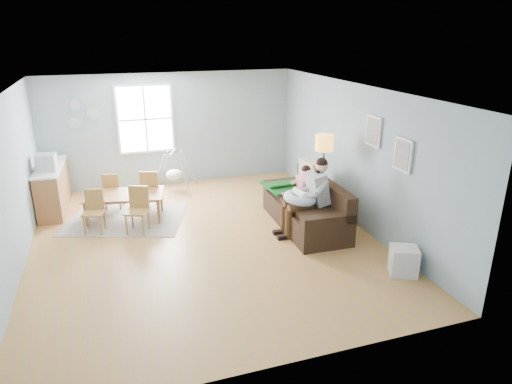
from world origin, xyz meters
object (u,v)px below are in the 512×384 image
object	(u,v)px
father	(309,194)
floor_lamp	(324,150)
baby_swing	(174,174)
chair_nw	(113,189)
sofa	(308,210)
storage_cube	(403,261)
chair_sw	(94,209)
monitor	(46,162)
chair_ne	(151,187)
chair_se	(138,207)
dining_table	(125,207)
toddler	(301,184)
counter	(53,188)

from	to	relation	value
father	floor_lamp	size ratio (longest dim) A/B	0.83
baby_swing	chair_nw	bearing A→B (deg)	-152.48
chair_nw	sofa	bearing A→B (deg)	-30.50
storage_cube	floor_lamp	bearing A→B (deg)	95.82
chair_sw	monitor	xyz separation A→B (m)	(-0.83, 1.10, 0.69)
chair_sw	father	bearing A→B (deg)	-19.79
chair_sw	chair_nw	xyz separation A→B (m)	(0.37, 1.07, -0.00)
father	chair_ne	size ratio (longest dim) A/B	1.67
chair_se	baby_swing	xyz separation A→B (m)	(1.00, 2.06, -0.07)
sofa	chair_ne	size ratio (longest dim) A/B	2.65
dining_table	chair_nw	bearing A→B (deg)	118.27
storage_cube	monitor	xyz separation A→B (m)	(-5.39, 4.33, 0.91)
chair_sw	chair_se	size ratio (longest dim) A/B	0.93
monitor	toddler	bearing A→B (deg)	-22.17
sofa	chair_ne	distance (m)	3.36
sofa	chair_ne	bearing A→B (deg)	146.80
storage_cube	monitor	bearing A→B (deg)	141.22
storage_cube	chair_se	distance (m)	4.82
counter	monitor	world-z (taller)	monitor
storage_cube	chair_sw	size ratio (longest dim) A/B	0.64
dining_table	chair_sw	distance (m)	0.72
floor_lamp	storage_cube	bearing A→B (deg)	-84.18
chair_se	monitor	world-z (taller)	monitor
chair_ne	monitor	xyz separation A→B (m)	(-1.96, 0.30, 0.65)
storage_cube	dining_table	distance (m)	5.40
sofa	counter	xyz separation A→B (m)	(-4.77, 2.47, 0.16)
father	chair_ne	distance (m)	3.44
chair_ne	monitor	world-z (taller)	monitor
counter	baby_swing	distance (m)	2.64
dining_table	storage_cube	bearing A→B (deg)	-30.87
chair_nw	toddler	bearing A→B (deg)	-28.29
floor_lamp	baby_swing	distance (m)	3.81
toddler	baby_swing	distance (m)	3.36
floor_lamp	monitor	distance (m)	5.51
monitor	dining_table	bearing A→B (deg)	-26.42
floor_lamp	monitor	world-z (taller)	floor_lamp
counter	chair_nw	bearing A→B (deg)	-16.82
father	counter	distance (m)	5.40
chair_nw	chair_se	bearing A→B (deg)	-72.64
toddler	chair_se	bearing A→B (deg)	169.73
father	dining_table	distance (m)	3.71
toddler	floor_lamp	size ratio (longest dim) A/B	0.53
sofa	chair_nw	world-z (taller)	sofa
storage_cube	monitor	distance (m)	6.98
storage_cube	chair_nw	bearing A→B (deg)	134.28
chair_sw	chair_nw	distance (m)	1.13
chair_nw	counter	distance (m)	1.25
toddler	chair_ne	xyz separation A→B (m)	(-2.73, 1.61, -0.29)
dining_table	chair_ne	xyz separation A→B (m)	(0.57, 0.40, 0.22)
chair_sw	chair_se	world-z (taller)	chair_se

